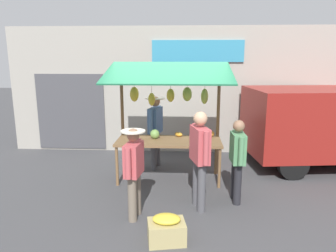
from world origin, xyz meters
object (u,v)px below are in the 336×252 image
market_stall (169,108)px  shopper_with_ponytail (237,156)px  shopper_with_shopping_bag (134,167)px  parked_van (335,120)px  vendor_with_sunhat (155,126)px  produce_crate_near (167,230)px  shopper_in_striped_shirt (200,153)px

market_stall → shopper_with_ponytail: bearing=141.0°
shopper_with_shopping_bag → parked_van: 5.22m
vendor_with_sunhat → shopper_with_ponytail: vendor_with_sunhat is taller
market_stall → produce_crate_near: (-0.10, 2.42, -1.36)m
vendor_with_sunhat → produce_crate_near: (-0.46, 3.12, -0.83)m
market_stall → produce_crate_near: 2.78m
shopper_with_ponytail → produce_crate_near: bearing=137.5°
shopper_in_striped_shirt → produce_crate_near: 1.44m
produce_crate_near → shopper_in_striped_shirt: bearing=-114.7°
shopper_in_striped_shirt → parked_van: bearing=-69.3°
vendor_with_sunhat → parked_van: bearing=107.3°
shopper_with_ponytail → shopper_with_shopping_bag: size_ratio=1.01×
vendor_with_sunhat → shopper_in_striped_shirt: size_ratio=1.00×
vendor_with_sunhat → shopper_with_shopping_bag: (0.11, 2.43, -0.15)m
vendor_with_sunhat → parked_van: parked_van is taller
market_stall → shopper_with_shopping_bag: (0.47, 1.74, -0.68)m
vendor_with_sunhat → shopper_in_striped_shirt: 2.25m
market_stall → vendor_with_sunhat: (0.36, -0.70, -0.53)m
vendor_with_sunhat → shopper_with_shopping_bag: 2.44m
shopper_in_striped_shirt → shopper_with_shopping_bag: size_ratio=1.14×
shopper_with_ponytail → market_stall: bearing=49.1°
shopper_with_shopping_bag → produce_crate_near: (-0.57, 0.68, -0.68)m
vendor_with_sunhat → shopper_with_shopping_bag: size_ratio=1.14×
produce_crate_near → shopper_with_shopping_bag: bearing=-50.4°
shopper_with_ponytail → parked_van: bearing=-52.9°
parked_van → produce_crate_near: parked_van is taller
shopper_with_ponytail → shopper_in_striped_shirt: size_ratio=0.89×
shopper_with_shopping_bag → produce_crate_near: bearing=-132.4°
parked_van → market_stall: bearing=9.0°
market_stall → shopper_with_ponytail: size_ratio=1.64×
market_stall → shopper_in_striped_shirt: (-0.59, 1.34, -0.55)m
shopper_with_shopping_bag → parked_van: size_ratio=0.33×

